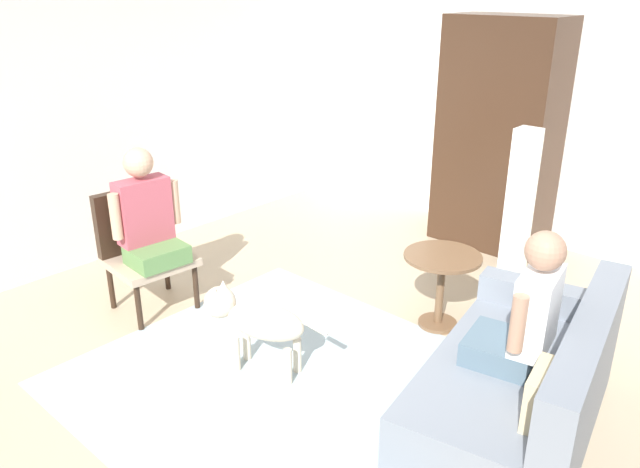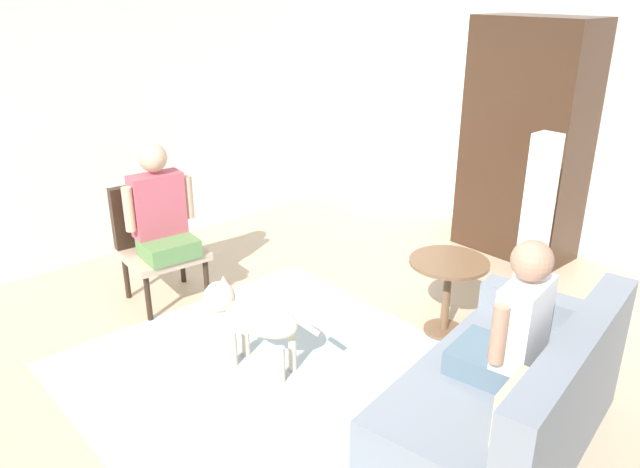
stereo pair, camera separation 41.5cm
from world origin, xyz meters
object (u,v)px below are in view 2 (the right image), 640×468
object	(u,v)px
couch	(510,401)
person_on_armchair	(160,210)
column_lamp	(536,221)
armchair	(156,234)
person_on_couch	(513,325)
dog	(252,316)
round_end_table	(447,282)
armoire_cabinet	(525,141)

from	to	relation	value
couch	person_on_armchair	bearing A→B (deg)	-168.40
column_lamp	couch	bearing A→B (deg)	-62.22
armchair	person_on_armchair	distance (m)	0.30
person_on_couch	dog	distance (m)	1.72
round_end_table	armoire_cabinet	bearing A→B (deg)	106.60
couch	person_on_armchair	xyz separation A→B (m)	(-2.82, -0.58, 0.50)
armchair	column_lamp	size ratio (longest dim) A/B	0.68
couch	round_end_table	world-z (taller)	couch
armchair	column_lamp	bearing A→B (deg)	46.72
couch	round_end_table	size ratio (longest dim) A/B	3.00
round_end_table	column_lamp	size ratio (longest dim) A/B	0.42
person_on_armchair	dog	world-z (taller)	person_on_armchair
person_on_couch	couch	bearing A→B (deg)	41.14
couch	column_lamp	bearing A→B (deg)	117.78
couch	person_on_armchair	size ratio (longest dim) A/B	2.01
person_on_armchair	column_lamp	xyz separation A→B (m)	(1.94, 2.23, -0.11)
person_on_couch	person_on_armchair	size ratio (longest dim) A/B	0.93
armoire_cabinet	couch	bearing A→B (deg)	-58.40
column_lamp	dog	bearing A→B (deg)	-107.92
person_on_couch	column_lamp	size ratio (longest dim) A/B	0.59
couch	armchair	bearing A→B (deg)	-169.20
armoire_cabinet	round_end_table	bearing A→B (deg)	-73.40
couch	armchair	xyz separation A→B (m)	(-2.96, -0.57, 0.24)
dog	armoire_cabinet	size ratio (longest dim) A/B	0.39
person_on_armchair	dog	bearing A→B (deg)	-0.90
person_on_armchair	round_end_table	bearing A→B (deg)	35.68
round_end_table	column_lamp	world-z (taller)	column_lamp
armchair	dog	world-z (taller)	armchair
dog	armoire_cabinet	bearing A→B (deg)	88.51
person_on_couch	column_lamp	distance (m)	1.88
couch	column_lamp	xyz separation A→B (m)	(-0.87, 1.66, 0.39)
round_end_table	column_lamp	bearing A→B (deg)	82.13
person_on_couch	person_on_armchair	bearing A→B (deg)	-168.81
couch	dog	bearing A→B (deg)	-159.54
person_on_armchair	armoire_cabinet	distance (m)	3.33
couch	armchair	world-z (taller)	armchair
person_on_armchair	armchair	bearing A→B (deg)	174.87
armchair	column_lamp	world-z (taller)	column_lamp
couch	column_lamp	world-z (taller)	column_lamp
person_on_armchair	column_lamp	size ratio (longest dim) A/B	0.63
dog	column_lamp	xyz separation A→B (m)	(0.73, 2.25, 0.31)
dog	couch	bearing A→B (deg)	20.46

